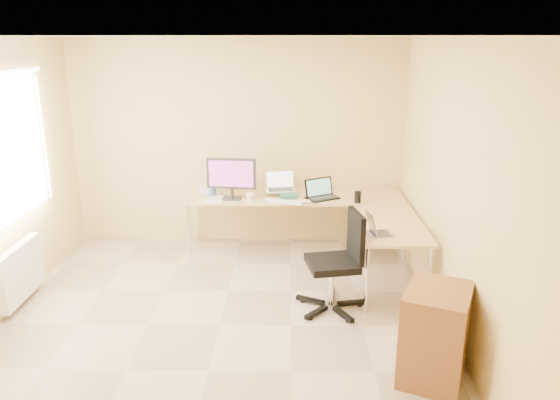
{
  "coord_description": "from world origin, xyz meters",
  "views": [
    {
      "loc": [
        0.64,
        -4.49,
        2.59
      ],
      "look_at": [
        0.55,
        1.1,
        0.9
      ],
      "focal_mm": 34.51,
      "sensor_mm": 36.0,
      "label": 1
    }
  ],
  "objects_px": {
    "keyboard": "(284,202)",
    "cabinet": "(435,337)",
    "monitor": "(231,179)",
    "mug": "(250,197)",
    "laptop_center": "(281,181)",
    "desk_fan": "(221,183)",
    "desk_main": "(295,224)",
    "desk_return": "(387,255)",
    "laptop_black": "(323,189)",
    "laptop_return": "(380,225)",
    "office_chair": "(332,262)",
    "water_bottle": "(212,184)"
  },
  "relations": [
    {
      "from": "laptop_center",
      "to": "mug",
      "type": "distance_m",
      "value": 0.47
    },
    {
      "from": "office_chair",
      "to": "monitor",
      "type": "bearing_deg",
      "value": 118.58
    },
    {
      "from": "laptop_black",
      "to": "desk_fan",
      "type": "xyz_separation_m",
      "value": [
        -1.24,
        0.11,
        0.04
      ]
    },
    {
      "from": "water_bottle",
      "to": "office_chair",
      "type": "xyz_separation_m",
      "value": [
        1.36,
        -1.49,
        -0.38
      ]
    },
    {
      "from": "laptop_return",
      "to": "cabinet",
      "type": "relative_size",
      "value": 0.37
    },
    {
      "from": "laptop_black",
      "to": "water_bottle",
      "type": "distance_m",
      "value": 1.35
    },
    {
      "from": "keyboard",
      "to": "cabinet",
      "type": "distance_m",
      "value": 2.64
    },
    {
      "from": "laptop_center",
      "to": "desk_fan",
      "type": "xyz_separation_m",
      "value": [
        -0.73,
        -0.07,
        -0.01
      ]
    },
    {
      "from": "water_bottle",
      "to": "desk_fan",
      "type": "bearing_deg",
      "value": 1.02
    },
    {
      "from": "desk_main",
      "to": "office_chair",
      "type": "height_order",
      "value": "office_chair"
    },
    {
      "from": "desk_return",
      "to": "cabinet",
      "type": "distance_m",
      "value": 1.63
    },
    {
      "from": "laptop_black",
      "to": "keyboard",
      "type": "relative_size",
      "value": 0.86
    },
    {
      "from": "monitor",
      "to": "mug",
      "type": "xyz_separation_m",
      "value": [
        0.22,
        -0.07,
        -0.21
      ]
    },
    {
      "from": "mug",
      "to": "water_bottle",
      "type": "xyz_separation_m",
      "value": [
        -0.48,
        0.22,
        0.1
      ]
    },
    {
      "from": "laptop_center",
      "to": "cabinet",
      "type": "xyz_separation_m",
      "value": [
        1.24,
        -2.68,
        -0.53
      ]
    },
    {
      "from": "laptop_center",
      "to": "cabinet",
      "type": "distance_m",
      "value": 3.0
    },
    {
      "from": "laptop_center",
      "to": "desk_fan",
      "type": "height_order",
      "value": "desk_fan"
    },
    {
      "from": "laptop_center",
      "to": "desk_fan",
      "type": "bearing_deg",
      "value": 177.09
    },
    {
      "from": "mug",
      "to": "office_chair",
      "type": "height_order",
      "value": "office_chair"
    },
    {
      "from": "monitor",
      "to": "laptop_black",
      "type": "xyz_separation_m",
      "value": [
        1.09,
        0.04,
        -0.13
      ]
    },
    {
      "from": "mug",
      "to": "keyboard",
      "type": "bearing_deg",
      "value": -9.33
    },
    {
      "from": "mug",
      "to": "water_bottle",
      "type": "relative_size",
      "value": 0.35
    },
    {
      "from": "desk_return",
      "to": "water_bottle",
      "type": "height_order",
      "value": "water_bottle"
    },
    {
      "from": "office_chair",
      "to": "desk_return",
      "type": "bearing_deg",
      "value": 27.74
    },
    {
      "from": "desk_fan",
      "to": "cabinet",
      "type": "height_order",
      "value": "desk_fan"
    },
    {
      "from": "monitor",
      "to": "water_bottle",
      "type": "distance_m",
      "value": 0.31
    },
    {
      "from": "desk_main",
      "to": "desk_return",
      "type": "xyz_separation_m",
      "value": [
        0.98,
        -1.0,
        0.0
      ]
    },
    {
      "from": "water_bottle",
      "to": "mug",
      "type": "bearing_deg",
      "value": -24.47
    },
    {
      "from": "desk_return",
      "to": "laptop_center",
      "type": "relative_size",
      "value": 3.52
    },
    {
      "from": "water_bottle",
      "to": "desk_return",
      "type": "bearing_deg",
      "value": -26.34
    },
    {
      "from": "laptop_center",
      "to": "laptop_black",
      "type": "relative_size",
      "value": 0.98
    },
    {
      "from": "desk_return",
      "to": "office_chair",
      "type": "xyz_separation_m",
      "value": [
        -0.63,
        -0.5,
        0.14
      ]
    },
    {
      "from": "keyboard",
      "to": "desk_fan",
      "type": "xyz_separation_m",
      "value": [
        -0.78,
        0.29,
        0.15
      ]
    },
    {
      "from": "desk_fan",
      "to": "laptop_return",
      "type": "relative_size",
      "value": 1.08
    },
    {
      "from": "monitor",
      "to": "laptop_return",
      "type": "relative_size",
      "value": 2.03
    },
    {
      "from": "water_bottle",
      "to": "cabinet",
      "type": "bearing_deg",
      "value": -51.45
    },
    {
      "from": "desk_return",
      "to": "water_bottle",
      "type": "relative_size",
      "value": 4.39
    },
    {
      "from": "laptop_black",
      "to": "keyboard",
      "type": "distance_m",
      "value": 0.51
    },
    {
      "from": "keyboard",
      "to": "mug",
      "type": "bearing_deg",
      "value": -174.09
    },
    {
      "from": "desk_main",
      "to": "office_chair",
      "type": "relative_size",
      "value": 2.63
    },
    {
      "from": "laptop_center",
      "to": "office_chair",
      "type": "height_order",
      "value": "laptop_center"
    },
    {
      "from": "mug",
      "to": "cabinet",
      "type": "distance_m",
      "value": 2.91
    },
    {
      "from": "desk_fan",
      "to": "laptop_black",
      "type": "bearing_deg",
      "value": 13.86
    },
    {
      "from": "desk_return",
      "to": "laptop_return",
      "type": "relative_size",
      "value": 4.46
    },
    {
      "from": "laptop_center",
      "to": "desk_fan",
      "type": "relative_size",
      "value": 1.17
    },
    {
      "from": "water_bottle",
      "to": "laptop_return",
      "type": "bearing_deg",
      "value": -36.0
    },
    {
      "from": "laptop_return",
      "to": "office_chair",
      "type": "xyz_separation_m",
      "value": [
        -0.48,
        -0.16,
        -0.33
      ]
    },
    {
      "from": "keyboard",
      "to": "office_chair",
      "type": "relative_size",
      "value": 0.43
    },
    {
      "from": "laptop_black",
      "to": "desk_main",
      "type": "bearing_deg",
      "value": 130.08
    },
    {
      "from": "monitor",
      "to": "desk_fan",
      "type": "xyz_separation_m",
      "value": [
        -0.15,
        0.15,
        -0.1
      ]
    }
  ]
}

